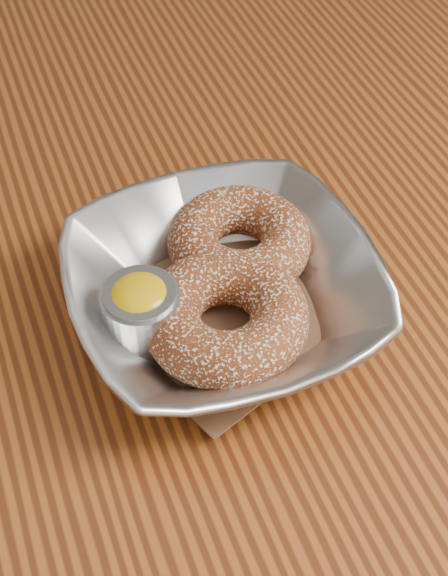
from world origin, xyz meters
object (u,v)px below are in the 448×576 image
object	(u,v)px
table	(309,289)
serving_bowl	(224,293)
donut_front	(225,317)
ramekin	(142,313)
donut_back	(239,241)

from	to	relation	value
table	serving_bowl	world-z (taller)	serving_bowl
table	donut_front	world-z (taller)	donut_front
ramekin	serving_bowl	bearing A→B (deg)	4.66
serving_bowl	donut_front	distance (m)	0.02
serving_bowl	donut_front	world-z (taller)	serving_bowl
table	donut_front	bearing A→B (deg)	-139.25
ramekin	table	bearing A→B (deg)	26.29
donut_back	donut_front	size ratio (longest dim) A/B	0.93
table	donut_back	xyz separation A→B (m)	(-0.08, -0.04, 0.13)
table	ramekin	distance (m)	0.23
table	serving_bowl	distance (m)	0.18
serving_bowl	donut_front	bearing A→B (deg)	-108.73
table	serving_bowl	xyz separation A→B (m)	(-0.11, -0.08, 0.12)
table	donut_front	distance (m)	0.20
table	donut_back	distance (m)	0.16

